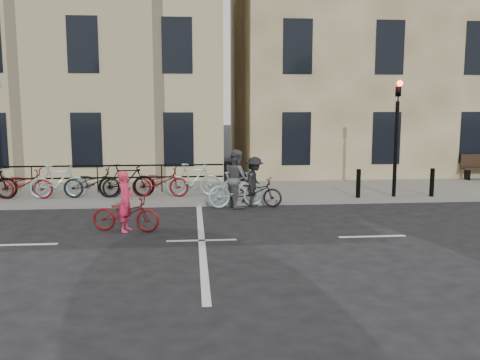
{
  "coord_description": "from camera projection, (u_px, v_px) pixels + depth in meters",
  "views": [
    {
      "loc": [
        -0.21,
        -11.88,
        3.15
      ],
      "look_at": [
        1.06,
        1.95,
        1.1
      ],
      "focal_mm": 40.0,
      "sensor_mm": 36.0,
      "label": 1
    }
  ],
  "objects": [
    {
      "name": "building_east",
      "position": [
        388.0,
        36.0,
        24.91
      ],
      "size": [
        14.0,
        10.0,
        12.0
      ],
      "primitive_type": "cube",
      "color": "#98875B",
      "rests_on": "sidewalk"
    },
    {
      "name": "cyclist_pink",
      "position": [
        126.0,
        211.0,
        13.0
      ],
      "size": [
        1.76,
        0.95,
        1.49
      ],
      "rotation": [
        0.0,
        0.0,
        1.34
      ],
      "color": "maroon",
      "rests_on": "ground"
    },
    {
      "name": "bollard_west",
      "position": [
        432.0,
        182.0,
        16.95
      ],
      "size": [
        0.14,
        0.14,
        0.9
      ],
      "primitive_type": "cylinder",
      "color": "black",
      "rests_on": "sidewalk"
    },
    {
      "name": "sidewalk",
      "position": [
        77.0,
        195.0,
        17.72
      ],
      "size": [
        46.0,
        4.0,
        0.15
      ],
      "primitive_type": "cube",
      "color": "slate",
      "rests_on": "ground"
    },
    {
      "name": "cyclist_dark",
      "position": [
        254.0,
        187.0,
        16.09
      ],
      "size": [
        1.79,
        1.14,
        1.51
      ],
      "rotation": [
        0.0,
        0.0,
        1.22
      ],
      "color": "black",
      "rests_on": "ground"
    },
    {
      "name": "ground",
      "position": [
        202.0,
        241.0,
        12.19
      ],
      "size": [
        120.0,
        120.0,
        0.0
      ],
      "primitive_type": "plane",
      "color": "black",
      "rests_on": "ground"
    },
    {
      "name": "bollard_east",
      "position": [
        358.0,
        183.0,
        16.74
      ],
      "size": [
        0.14,
        0.14,
        0.9
      ],
      "primitive_type": "cylinder",
      "color": "black",
      "rests_on": "sidewalk"
    },
    {
      "name": "traffic_light",
      "position": [
        397.0,
        124.0,
        16.66
      ],
      "size": [
        0.18,
        0.3,
        3.9
      ],
      "color": "black",
      "rests_on": "sidewalk"
    },
    {
      "name": "parked_bikes",
      "position": [
        74.0,
        182.0,
        16.71
      ],
      "size": [
        9.35,
        1.23,
        1.05
      ],
      "color": "black",
      "rests_on": "sidewalk"
    },
    {
      "name": "cyclist_grey",
      "position": [
        237.0,
        184.0,
        15.93
      ],
      "size": [
        1.87,
        1.0,
        1.74
      ],
      "rotation": [
        0.0,
        0.0,
        1.86
      ],
      "color": "#9CC6CD",
      "rests_on": "ground"
    }
  ]
}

